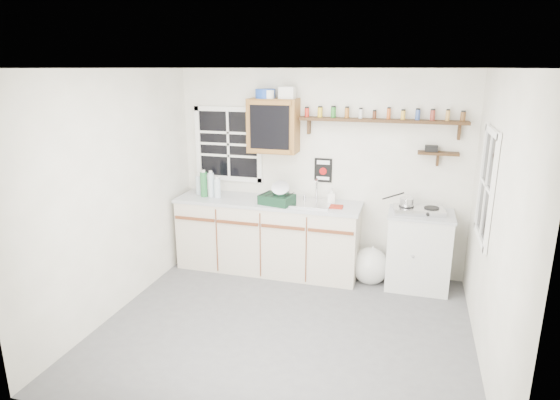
{
  "coord_description": "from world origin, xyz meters",
  "views": [
    {
      "loc": [
        1.1,
        -4.01,
        2.5
      ],
      "look_at": [
        -0.21,
        0.55,
        1.16
      ],
      "focal_mm": 30.0,
      "sensor_mm": 36.0,
      "label": 1
    }
  ],
  "objects_px": {
    "main_cabinet": "(268,235)",
    "dish_rack": "(278,197)",
    "hotplate": "(419,210)",
    "spice_shelf": "(381,119)",
    "right_cabinet": "(418,250)",
    "upper_cabinet": "(273,126)"
  },
  "relations": [
    {
      "from": "main_cabinet",
      "to": "dish_rack",
      "type": "bearing_deg",
      "value": -33.7
    },
    {
      "from": "main_cabinet",
      "to": "hotplate",
      "type": "bearing_deg",
      "value": 0.17
    },
    {
      "from": "main_cabinet",
      "to": "spice_shelf",
      "type": "bearing_deg",
      "value": 9.29
    },
    {
      "from": "upper_cabinet",
      "to": "spice_shelf",
      "type": "relative_size",
      "value": 0.34
    },
    {
      "from": "spice_shelf",
      "to": "upper_cabinet",
      "type": "bearing_deg",
      "value": -176.88
    },
    {
      "from": "right_cabinet",
      "to": "dish_rack",
      "type": "bearing_deg",
      "value": -175.25
    },
    {
      "from": "upper_cabinet",
      "to": "hotplate",
      "type": "distance_m",
      "value": 1.98
    },
    {
      "from": "main_cabinet",
      "to": "hotplate",
      "type": "distance_m",
      "value": 1.86
    },
    {
      "from": "main_cabinet",
      "to": "spice_shelf",
      "type": "relative_size",
      "value": 1.21
    },
    {
      "from": "dish_rack",
      "to": "spice_shelf",
      "type": "bearing_deg",
      "value": 28.96
    },
    {
      "from": "right_cabinet",
      "to": "spice_shelf",
      "type": "bearing_deg",
      "value": 160.61
    },
    {
      "from": "main_cabinet",
      "to": "spice_shelf",
      "type": "distance_m",
      "value": 1.98
    },
    {
      "from": "upper_cabinet",
      "to": "dish_rack",
      "type": "bearing_deg",
      "value": -62.36
    },
    {
      "from": "right_cabinet",
      "to": "spice_shelf",
      "type": "distance_m",
      "value": 1.58
    },
    {
      "from": "right_cabinet",
      "to": "upper_cabinet",
      "type": "distance_m",
      "value": 2.26
    },
    {
      "from": "main_cabinet",
      "to": "hotplate",
      "type": "height_order",
      "value": "hotplate"
    },
    {
      "from": "hotplate",
      "to": "main_cabinet",
      "type": "bearing_deg",
      "value": 173.51
    },
    {
      "from": "spice_shelf",
      "to": "dish_rack",
      "type": "height_order",
      "value": "spice_shelf"
    },
    {
      "from": "right_cabinet",
      "to": "dish_rack",
      "type": "height_order",
      "value": "dish_rack"
    },
    {
      "from": "right_cabinet",
      "to": "dish_rack",
      "type": "distance_m",
      "value": 1.76
    },
    {
      "from": "spice_shelf",
      "to": "dish_rack",
      "type": "bearing_deg",
      "value": -163.94
    },
    {
      "from": "right_cabinet",
      "to": "spice_shelf",
      "type": "relative_size",
      "value": 0.48
    }
  ]
}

